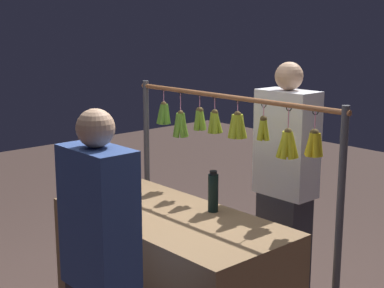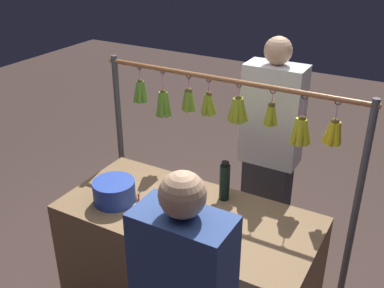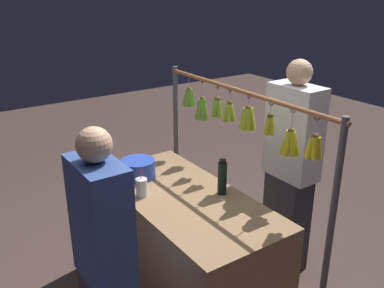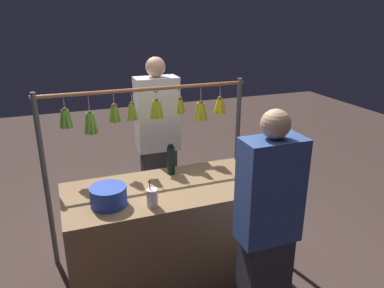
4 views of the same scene
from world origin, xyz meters
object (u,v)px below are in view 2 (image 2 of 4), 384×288
Objects in this scene: drink_cup at (141,216)px; vendor_person at (269,156)px; water_bottle at (225,181)px; blue_bucket at (114,192)px.

vendor_person reaches higher than drink_cup.
water_bottle is at bearing -120.96° from drink_cup.
vendor_person is (-0.06, -0.64, -0.10)m from water_bottle.
blue_bucket is (0.59, 0.37, -0.06)m from water_bottle.
vendor_person is at bearing -107.52° from drink_cup.
drink_cup is 0.12× the size of vendor_person.
water_bottle is 1.01× the size of blue_bucket.
blue_bucket is 0.15× the size of vendor_person.
vendor_person reaches higher than blue_bucket.
drink_cup is at bearing 156.57° from blue_bucket.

